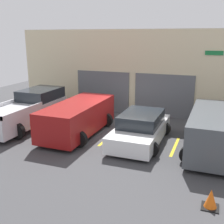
% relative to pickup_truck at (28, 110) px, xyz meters
% --- Properties ---
extents(ground_plane, '(28.00, 28.00, 0.00)m').
position_rel_pickup_truck_xyz_m(ground_plane, '(4.58, 1.12, -0.82)').
color(ground_plane, '#3D3D3F').
extents(shophouse_building, '(15.18, 0.68, 4.91)m').
position_rel_pickup_truck_xyz_m(shophouse_building, '(4.57, 4.41, 1.60)').
color(shophouse_building, beige).
rests_on(shophouse_building, ground).
extents(pickup_truck, '(2.36, 5.29, 1.73)m').
position_rel_pickup_truck_xyz_m(pickup_truck, '(0.00, 0.00, 0.00)').
color(pickup_truck, silver).
rests_on(pickup_truck, ground).
extents(sedan_white, '(2.21, 4.25, 1.32)m').
position_rel_pickup_truck_xyz_m(sedan_white, '(6.11, -0.24, -0.20)').
color(sedan_white, white).
rests_on(sedan_white, ground).
extents(sedan_side, '(2.32, 4.80, 1.51)m').
position_rel_pickup_truck_xyz_m(sedan_side, '(3.05, -0.26, 0.01)').
color(sedan_side, maroon).
rests_on(sedan_side, ground).
extents(van_right, '(2.33, 4.64, 1.66)m').
position_rel_pickup_truck_xyz_m(van_right, '(9.16, -0.26, 0.08)').
color(van_right, '#474C51').
rests_on(van_right, ground).
extents(parking_stripe_far_left, '(0.12, 2.20, 0.01)m').
position_rel_pickup_truck_xyz_m(parking_stripe_far_left, '(-1.53, -0.27, -0.81)').
color(parking_stripe_far_left, gold).
rests_on(parking_stripe_far_left, ground).
extents(parking_stripe_left, '(0.12, 2.20, 0.01)m').
position_rel_pickup_truck_xyz_m(parking_stripe_left, '(1.53, -0.27, -0.81)').
color(parking_stripe_left, gold).
rests_on(parking_stripe_left, ground).
extents(parking_stripe_centre, '(0.12, 2.20, 0.01)m').
position_rel_pickup_truck_xyz_m(parking_stripe_centre, '(4.58, -0.27, -0.81)').
color(parking_stripe_centre, gold).
rests_on(parking_stripe_centre, ground).
extents(parking_stripe_right, '(0.12, 2.20, 0.01)m').
position_rel_pickup_truck_xyz_m(parking_stripe_right, '(7.63, -0.27, -0.81)').
color(parking_stripe_right, gold).
rests_on(parking_stripe_right, ground).
extents(traffic_cone, '(0.47, 0.47, 0.55)m').
position_rel_pickup_truck_xyz_m(traffic_cone, '(9.21, -4.33, -0.56)').
color(traffic_cone, black).
rests_on(traffic_cone, ground).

